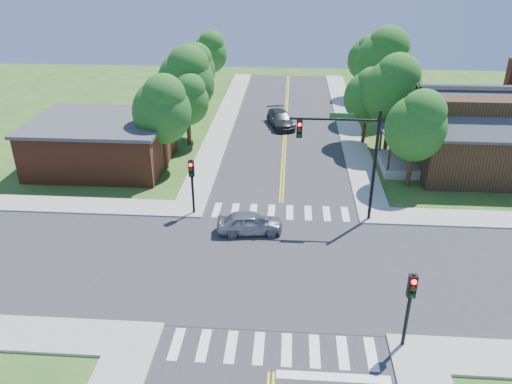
# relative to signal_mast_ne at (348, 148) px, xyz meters

# --- Properties ---
(ground) EXTENTS (100.00, 100.00, 0.00)m
(ground) POSITION_rel_signal_mast_ne_xyz_m (-3.91, -5.59, -4.85)
(ground) COLOR #27551A
(ground) RESTS_ON ground
(road_ns) EXTENTS (10.00, 90.00, 0.04)m
(road_ns) POSITION_rel_signal_mast_ne_xyz_m (-3.91, -5.59, -4.83)
(road_ns) COLOR #2D2D30
(road_ns) RESTS_ON ground
(road_ew) EXTENTS (90.00, 10.00, 0.04)m
(road_ew) POSITION_rel_signal_mast_ne_xyz_m (-3.91, -5.59, -4.83)
(road_ew) COLOR #2D2D30
(road_ew) RESTS_ON ground
(intersection_patch) EXTENTS (10.20, 10.20, 0.06)m
(intersection_patch) POSITION_rel_signal_mast_ne_xyz_m (-3.91, -5.59, -4.85)
(intersection_patch) COLOR #2D2D30
(intersection_patch) RESTS_ON ground
(sidewalk_ne) EXTENTS (40.00, 40.00, 0.14)m
(sidewalk_ne) POSITION_rel_signal_mast_ne_xyz_m (11.90, 10.23, -4.78)
(sidewalk_ne) COLOR #9E9B93
(sidewalk_ne) RESTS_ON ground
(sidewalk_nw) EXTENTS (40.00, 40.00, 0.14)m
(sidewalk_nw) POSITION_rel_signal_mast_ne_xyz_m (-19.73, 10.23, -4.78)
(sidewalk_nw) COLOR #9E9B93
(sidewalk_nw) RESTS_ON ground
(crosswalk_north) EXTENTS (8.85, 2.00, 0.01)m
(crosswalk_north) POSITION_rel_signal_mast_ne_xyz_m (-3.91, 0.61, -4.80)
(crosswalk_north) COLOR white
(crosswalk_north) RESTS_ON ground
(crosswalk_south) EXTENTS (8.85, 2.00, 0.01)m
(crosswalk_south) POSITION_rel_signal_mast_ne_xyz_m (-3.91, -11.79, -4.80)
(crosswalk_south) COLOR white
(crosswalk_south) RESTS_ON ground
(centerline) EXTENTS (0.30, 90.00, 0.01)m
(centerline) POSITION_rel_signal_mast_ne_xyz_m (-3.91, -5.59, -4.80)
(centerline) COLOR yellow
(centerline) RESTS_ON ground
(stop_bar) EXTENTS (4.60, 0.45, 0.09)m
(stop_bar) POSITION_rel_signal_mast_ne_xyz_m (-1.41, -13.19, -4.85)
(stop_bar) COLOR white
(stop_bar) RESTS_ON ground
(signal_mast_ne) EXTENTS (5.30, 0.42, 7.20)m
(signal_mast_ne) POSITION_rel_signal_mast_ne_xyz_m (0.00, 0.00, 0.00)
(signal_mast_ne) COLOR black
(signal_mast_ne) RESTS_ON ground
(signal_pole_se) EXTENTS (0.34, 0.42, 3.80)m
(signal_pole_se) POSITION_rel_signal_mast_ne_xyz_m (1.69, -11.21, -2.19)
(signal_pole_se) COLOR black
(signal_pole_se) RESTS_ON ground
(signal_pole_nw) EXTENTS (0.34, 0.42, 3.80)m
(signal_pole_nw) POSITION_rel_signal_mast_ne_xyz_m (-9.51, -0.01, -2.19)
(signal_pole_nw) COLOR black
(signal_pole_nw) RESTS_ON ground
(house_ne) EXTENTS (13.05, 8.80, 7.11)m
(house_ne) POSITION_rel_signal_mast_ne_xyz_m (11.19, 8.65, -1.52)
(house_ne) COLOR black
(house_ne) RESTS_ON ground
(building_nw) EXTENTS (10.40, 8.40, 3.73)m
(building_nw) POSITION_rel_signal_mast_ne_xyz_m (-18.11, 7.61, -2.97)
(building_nw) COLOR brown
(building_nw) RESTS_ON ground
(tree_e_a) EXTENTS (4.22, 4.01, 7.18)m
(tree_e_a) POSITION_rel_signal_mast_ne_xyz_m (5.25, 5.31, -0.15)
(tree_e_a) COLOR #382314
(tree_e_a) RESTS_ON ground
(tree_e_b) EXTENTS (4.84, 4.60, 8.23)m
(tree_e_b) POSITION_rel_signal_mast_ne_xyz_m (4.78, 12.44, 0.54)
(tree_e_b) COLOR #382314
(tree_e_b) RESTS_ON ground
(tree_e_c) EXTENTS (5.40, 5.13, 9.19)m
(tree_e_c) POSITION_rel_signal_mast_ne_xyz_m (5.30, 20.81, 1.17)
(tree_e_c) COLOR #382314
(tree_e_c) RESTS_ON ground
(tree_e_d) EXTENTS (4.16, 3.96, 7.08)m
(tree_e_d) POSITION_rel_signal_mast_ne_xyz_m (4.85, 28.92, -0.22)
(tree_e_d) COLOR #382314
(tree_e_d) RESTS_ON ground
(tree_w_a) EXTENTS (4.40, 4.18, 7.48)m
(tree_w_a) POSITION_rel_signal_mast_ne_xyz_m (-12.95, 7.22, 0.05)
(tree_w_a) COLOR #382314
(tree_w_a) RESTS_ON ground
(tree_w_b) EXTENTS (4.92, 4.68, 8.37)m
(tree_w_b) POSITION_rel_signal_mast_ne_xyz_m (-12.48, 14.16, 0.63)
(tree_w_b) COLOR #382314
(tree_w_b) RESTS_ON ground
(tree_w_c) EXTENTS (4.24, 4.02, 7.20)m
(tree_w_c) POSITION_rel_signal_mast_ne_xyz_m (-13.23, 21.95, -0.13)
(tree_w_c) COLOR #382314
(tree_w_c) RESTS_ON ground
(tree_w_d) EXTENTS (4.14, 3.93, 7.03)m
(tree_w_d) POSITION_rel_signal_mast_ne_xyz_m (-13.17, 31.42, -0.25)
(tree_w_d) COLOR #382314
(tree_w_d) RESTS_ON ground
(tree_house) EXTENTS (3.98, 3.78, 6.76)m
(tree_house) POSITION_rel_signal_mast_ne_xyz_m (3.07, 13.93, -0.42)
(tree_house) COLOR #382314
(tree_house) RESTS_ON ground
(tree_bldg) EXTENTS (3.77, 3.58, 6.40)m
(tree_bldg) POSITION_rel_signal_mast_ne_xyz_m (-12.18, 12.58, -0.66)
(tree_bldg) COLOR #382314
(tree_bldg) RESTS_ON ground
(car_silver) EXTENTS (2.51, 4.31, 1.34)m
(car_silver) POSITION_rel_signal_mast_ne_xyz_m (-5.71, -2.09, -4.18)
(car_silver) COLOR #A5A8AC
(car_silver) RESTS_ON ground
(car_dgrey) EXTENTS (4.55, 5.94, 1.42)m
(car_dgrey) POSITION_rel_signal_mast_ne_xyz_m (-4.39, 18.09, -4.14)
(car_dgrey) COLOR #2E3033
(car_dgrey) RESTS_ON ground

